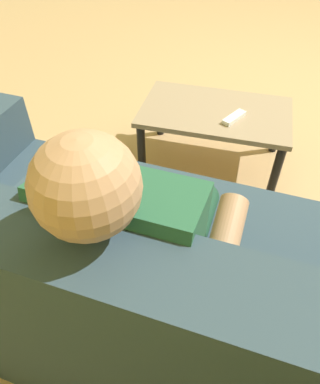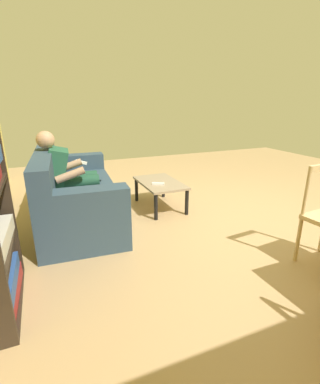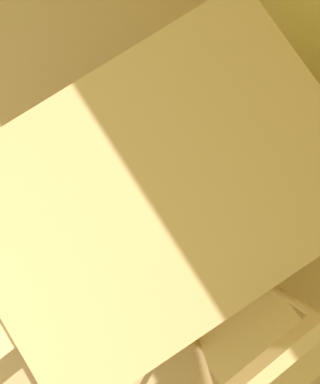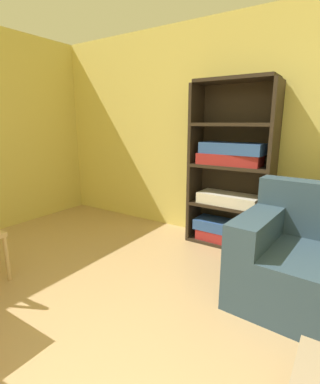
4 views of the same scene
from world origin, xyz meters
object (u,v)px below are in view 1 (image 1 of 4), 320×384
object	(u,v)px
coffee_table	(215,118)
tv_remote	(234,117)
couch	(154,284)
person_lounging	(140,242)

from	to	relation	value
coffee_table	tv_remote	xyz separation A→B (m)	(-0.11, 0.08, 0.07)
couch	coffee_table	size ratio (longest dim) A/B	2.48
person_lounging	coffee_table	size ratio (longest dim) A/B	1.31
person_lounging	tv_remote	xyz separation A→B (m)	(-0.20, -1.13, -0.21)
couch	tv_remote	distance (m)	1.12
coffee_table	tv_remote	world-z (taller)	tv_remote
couch	coffee_table	distance (m)	1.19
person_lounging	coffee_table	distance (m)	1.24
couch	coffee_table	world-z (taller)	couch
person_lounging	tv_remote	world-z (taller)	person_lounging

